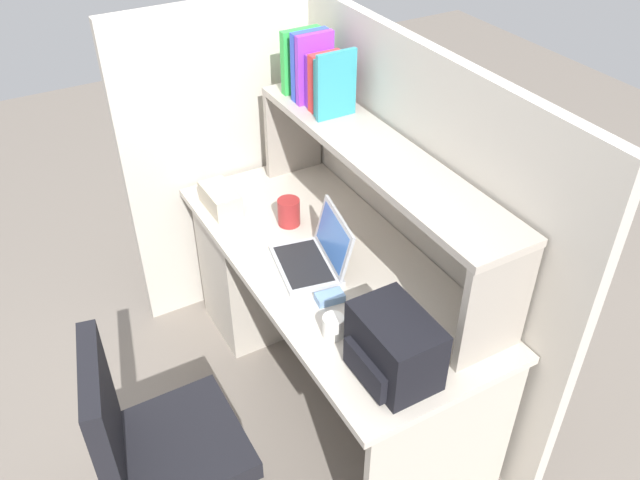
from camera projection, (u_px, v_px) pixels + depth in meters
The scene contains 13 objects.
ground_plane at pixel (329, 382), 3.07m from camera, with size 8.00×8.00×0.00m, color slate.
desk at pixel (289, 269), 3.10m from camera, with size 1.60×0.70×0.73m.
cubicle_partition_rear at pixel (409, 224), 2.76m from camera, with size 1.84×0.05×1.55m, color #BCB5A8.
cubicle_partition_left at pixel (234, 161), 3.18m from camera, with size 0.05×1.06×1.55m, color #BCB5A8.
overhead_hutch at pixel (377, 172), 2.50m from camera, with size 1.44×0.28×0.45m.
reference_books_on_shelf at pixel (317, 72), 2.69m from camera, with size 0.32×0.19×0.29m.
laptop at pixel (316, 255), 2.58m from camera, with size 0.35×0.31×0.22m.
backpack at pixel (393, 347), 2.10m from camera, with size 0.30×0.22×0.23m.
computer_mouse at pixel (330, 297), 2.43m from camera, with size 0.06×0.10×0.03m, color #7299C6.
paper_cup at pixel (333, 326), 2.27m from camera, with size 0.08×0.08×0.08m, color white.
tissue_box at pixel (220, 199), 2.90m from camera, with size 0.22×0.12×0.10m, color #BFB299.
snack_canister at pixel (289, 212), 2.80m from camera, with size 0.10×0.10×0.12m, color maroon.
office_chair at pixel (164, 463), 2.27m from camera, with size 0.52×0.53×0.93m.
Camera 1 is at (1.77, -1.05, 2.38)m, focal length 36.92 mm.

